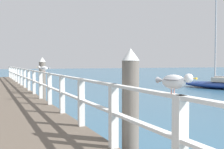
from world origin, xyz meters
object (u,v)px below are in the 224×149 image
Objects in this scene: dock_piling_far at (42,80)px; boat_0 at (220,84)px; seagull_foreground at (174,81)px; dock_piling_near at (130,107)px; seagull_background at (44,68)px.

boat_0 is at bearing 8.52° from dock_piling_far.
dock_piling_near is at bearing -121.25° from seagull_foreground.
boat_0 is at bearing -154.95° from seagull_foreground.
boat_0 reaches higher than seagull_foreground.
dock_piling_near and dock_piling_far have the same top height.
dock_piling_far is at bearing 170.65° from boat_0.
seagull_foreground is (-0.38, -9.88, 0.54)m from dock_piling_far.
dock_piling_far is at bearing -110.90° from seagull_foreground.
seagull_background is 12.95m from boat_0.
boat_0 is (12.17, 4.28, -1.21)m from seagull_background.
dock_piling_near is 1.82m from seagull_foreground.
seagull_background is (-0.39, 5.67, 0.54)m from dock_piling_near.
boat_0 is (11.78, 9.95, -0.67)m from dock_piling_near.
boat_0 is (12.16, 11.64, -1.21)m from seagull_foreground.
seagull_foreground is at bearing -102.53° from dock_piling_near.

